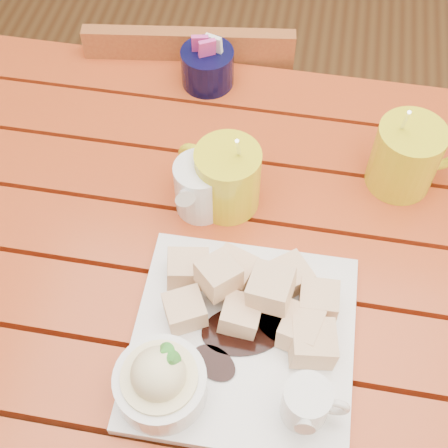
% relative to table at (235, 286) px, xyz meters
% --- Properties ---
extents(ground, '(5.00, 5.00, 0.00)m').
position_rel_table_xyz_m(ground, '(0.00, -0.00, -0.64)').
color(ground, '#512E17').
rests_on(ground, ground).
extents(table, '(1.20, 0.79, 0.75)m').
position_rel_table_xyz_m(table, '(0.00, 0.00, 0.00)').
color(table, '#AC2F16').
rests_on(table, ground).
extents(dessert_plate, '(0.29, 0.29, 0.12)m').
position_rel_table_xyz_m(dessert_plate, '(0.02, -0.16, 0.14)').
color(dessert_plate, white).
rests_on(dessert_plate, table).
extents(coffee_mug_left, '(0.13, 0.10, 0.16)m').
position_rel_table_xyz_m(coffee_mug_left, '(-0.03, 0.09, 0.16)').
color(coffee_mug_left, yellow).
rests_on(coffee_mug_left, table).
extents(coffee_mug_right, '(0.14, 0.10, 0.17)m').
position_rel_table_xyz_m(coffee_mug_right, '(0.23, 0.17, 0.17)').
color(coffee_mug_right, yellow).
rests_on(coffee_mug_right, table).
extents(cream_pitcher, '(0.11, 0.10, 0.09)m').
position_rel_table_xyz_m(cream_pitcher, '(-0.06, 0.07, 0.16)').
color(cream_pitcher, white).
rests_on(cream_pitcher, table).
extents(sugar_caddy, '(0.09, 0.09, 0.10)m').
position_rel_table_xyz_m(sugar_caddy, '(-0.11, 0.34, 0.14)').
color(sugar_caddy, black).
rests_on(sugar_caddy, table).
extents(chair_far, '(0.43, 0.43, 0.81)m').
position_rel_table_xyz_m(chair_far, '(-0.17, 0.50, -0.19)').
color(chair_far, brown).
rests_on(chair_far, ground).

